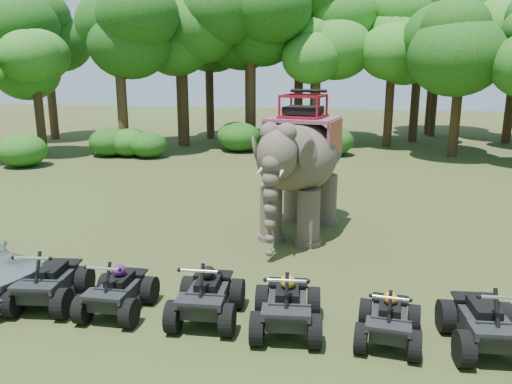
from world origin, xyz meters
TOP-DOWN VIEW (x-y plane):
  - ground at (0.00, 0.00)m, footprint 110.00×110.00m
  - elephant at (0.87, 3.95)m, footprint 3.20×5.52m
  - atv_0 at (-3.90, -2.12)m, footprint 1.54×1.96m
  - atv_1 at (-2.29, -2.18)m, footprint 1.26×1.71m
  - atv_2 at (-0.37, -2.10)m, footprint 1.43×1.89m
  - atv_3 at (1.28, -2.23)m, footprint 1.49×1.93m
  - atv_4 at (3.21, -2.30)m, footprint 1.29×1.67m
  - atv_5 at (4.91, -2.21)m, footprint 1.48×1.92m
  - tree_0 at (0.00, 20.81)m, footprint 5.49×5.49m
  - tree_1 at (4.61, 22.95)m, footprint 6.07×6.07m
  - tree_2 at (8.14, 19.61)m, footprint 6.10×6.10m
  - tree_25 at (-15.62, 15.27)m, footprint 5.04×5.04m
  - tree_26 at (-10.96, 16.42)m, footprint 6.77×6.77m
  - tree_27 at (-8.62, 20.64)m, footprint 6.70×6.70m
  - tree_28 at (-4.21, 21.10)m, footprint 6.90×6.90m
  - tree_29 at (-8.87, 20.83)m, footprint 7.35×7.35m
  - tree_30 at (8.15, 29.95)m, footprint 7.69×7.69m
  - tree_31 at (6.51, 25.55)m, footprint 6.91×6.91m
  - tree_35 at (-19.08, 21.93)m, footprint 7.14×7.14m
  - tree_36 at (-1.55, 24.81)m, footprint 7.54×7.54m
  - tree_37 at (-5.82, 27.93)m, footprint 6.13×6.13m
  - tree_38 at (8.23, 28.85)m, footprint 5.31×5.31m
  - tree_39 at (-8.00, 24.53)m, footprint 6.60×6.60m
  - tree_40 at (-0.44, 24.98)m, footprint 6.60×6.60m

SIDE VIEW (x-z plane):
  - ground at x=0.00m, z-range 0.00..0.00m
  - atv_4 at x=3.21m, z-range 0.00..1.17m
  - atv_1 at x=-2.29m, z-range 0.00..1.25m
  - atv_2 at x=-0.37m, z-range 0.00..1.34m
  - atv_5 at x=4.91m, z-range 0.00..1.34m
  - atv_3 at x=1.28m, z-range 0.00..1.34m
  - atv_0 at x=-3.90m, z-range 0.00..1.34m
  - elephant at x=0.87m, z-range 0.00..4.36m
  - tree_25 at x=-15.62m, z-range 0.00..7.20m
  - tree_38 at x=8.23m, z-range 0.00..7.58m
  - tree_0 at x=0.00m, z-range 0.00..7.85m
  - tree_1 at x=4.61m, z-range 0.00..8.67m
  - tree_2 at x=8.14m, z-range 0.00..8.72m
  - tree_37 at x=-5.82m, z-range 0.00..8.76m
  - tree_40 at x=-0.44m, z-range 0.00..9.42m
  - tree_39 at x=-8.00m, z-range 0.00..9.42m
  - tree_27 at x=-8.62m, z-range 0.00..9.57m
  - tree_26 at x=-10.96m, z-range 0.00..9.66m
  - tree_28 at x=-4.21m, z-range 0.00..9.86m
  - tree_31 at x=6.51m, z-range 0.00..9.87m
  - tree_35 at x=-19.08m, z-range 0.00..10.21m
  - tree_29 at x=-8.87m, z-range 0.00..10.50m
  - tree_36 at x=-1.55m, z-range 0.00..10.77m
  - tree_30 at x=8.15m, z-range 0.00..10.99m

